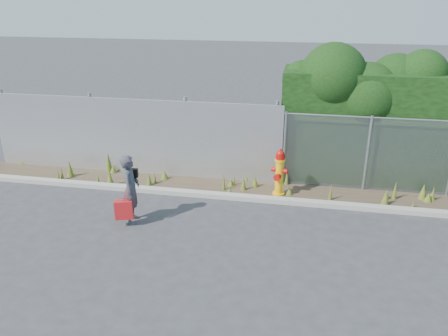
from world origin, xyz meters
The scene contains 10 objects.
ground centered at (0.00, 0.00, 0.00)m, with size 80.00×80.00×0.00m, color #363538.
curb centered at (0.00, 1.80, 0.06)m, with size 16.00×0.22×0.12m, color #9D968E.
weed_strip centered at (0.48, 2.44, 0.12)m, with size 16.00×1.33×0.55m.
corrugated_fence centered at (-3.25, 3.01, 1.10)m, with size 8.50×0.21×2.30m.
chainlink_fence centered at (4.25, 3.00, 1.03)m, with size 6.50×0.07×2.05m.
hedge centered at (4.21, 4.01, 1.96)m, with size 7.36×2.04×3.74m.
fire_hydrant centered at (0.99, 2.24, 0.62)m, with size 0.43×0.38×1.28m.
woman centered at (-2.22, 0.21, 0.81)m, with size 0.59×0.39×1.63m, color #105A66.
red_tote_bag centered at (-2.31, -0.05, 0.42)m, with size 0.40×0.15×0.52m.
black_shoulder_bag centered at (-2.22, 0.36, 1.15)m, with size 0.26×0.11×0.20m.
Camera 1 is at (1.50, -8.17, 4.94)m, focal length 35.00 mm.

